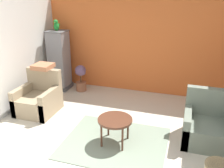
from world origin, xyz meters
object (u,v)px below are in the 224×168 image
Objects in this scene: birdcage at (59,61)px; potted_plant at (81,76)px; parrot at (56,25)px; coffee_table at (115,122)px; armchair_left at (39,100)px; armchair_right at (207,127)px.

potted_plant is (0.60, 0.01, -0.38)m from birdcage.
coffee_table is at bearing -43.16° from parrot.
armchair_left is at bearing -106.01° from potted_plant.
armchair_left is 1.99m from parrot.
parrot is (-2.17, 2.04, 1.27)m from coffee_table.
potted_plant is at bearing 154.64° from armchair_right.
coffee_table is 0.38× the size of birdcage.
coffee_table is 2.09m from armchair_left.
armchair_left reaches higher than coffee_table.
armchair_left is at bearing -81.64° from birdcage.
armchair_right is at bearing -1.54° from armchair_left.
armchair_left is at bearing -81.65° from parrot.
armchair_right is (3.51, -0.09, 0.00)m from armchair_left.
birdcage is at bearing 158.41° from armchair_right.
birdcage is at bearing 136.87° from coffee_table.
armchair_left is 3.51m from armchair_right.
birdcage is (-0.20, 1.38, 0.49)m from armchair_left.
parrot is (-3.71, 1.47, 1.42)m from armchair_right.
armchair_left is 1.48m from birdcage.
parrot is at bearing 98.35° from armchair_left.
armchair_right is 4.03m from birdcage.
armchair_right is at bearing 20.22° from coffee_table.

